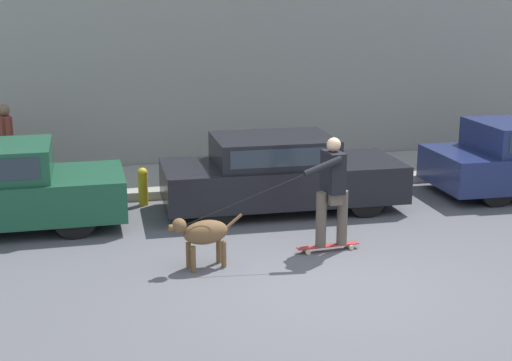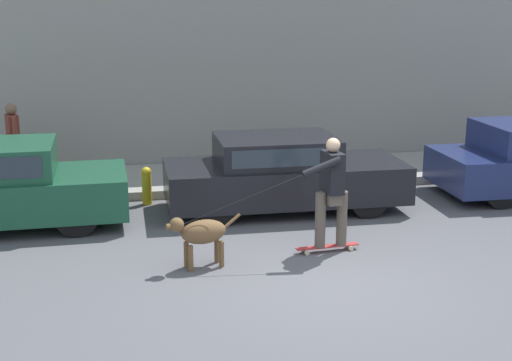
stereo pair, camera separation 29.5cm
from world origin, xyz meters
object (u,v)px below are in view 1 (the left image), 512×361
(dog, at_px, (203,233))
(fire_hydrant, at_px, (143,186))
(parked_car_1, at_px, (280,174))
(skateboarder, at_px, (332,188))
(pedestrian_with_bag, at_px, (6,140))

(dog, bearing_deg, fire_hydrant, -93.02)
(parked_car_1, height_order, dog, parked_car_1)
(parked_car_1, relative_size, skateboarder, 1.54)
(skateboarder, relative_size, fire_hydrant, 3.94)
(parked_car_1, bearing_deg, skateboarder, -84.76)
(parked_car_1, distance_m, skateboarder, 2.22)
(pedestrian_with_bag, xyz_separation_m, fire_hydrant, (2.39, -1.57, -0.63))
(pedestrian_with_bag, distance_m, fire_hydrant, 2.93)
(dog, distance_m, skateboarder, 1.97)
(dog, height_order, pedestrian_with_bag, pedestrian_with_bag)
(pedestrian_with_bag, bearing_deg, dog, -75.26)
(pedestrian_with_bag, bearing_deg, fire_hydrant, -49.56)
(parked_car_1, height_order, pedestrian_with_bag, pedestrian_with_bag)
(pedestrian_with_bag, relative_size, fire_hydrant, 2.21)
(parked_car_1, height_order, fire_hydrant, parked_car_1)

